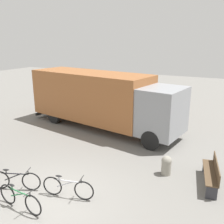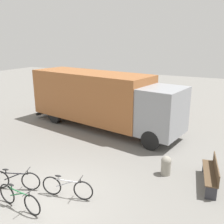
{
  "view_description": "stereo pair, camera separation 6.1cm",
  "coord_description": "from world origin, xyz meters",
  "px_view_note": "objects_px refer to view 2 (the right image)",
  "views": [
    {
      "loc": [
        4.77,
        -5.2,
        4.78
      ],
      "look_at": [
        -0.14,
        4.59,
        1.63
      ],
      "focal_mm": 40.0,
      "sensor_mm": 36.0,
      "label": 1
    },
    {
      "loc": [
        4.82,
        -5.17,
        4.78
      ],
      "look_at": [
        -0.14,
        4.59,
        1.63
      ],
      "focal_mm": 40.0,
      "sensor_mm": 36.0,
      "label": 2
    }
  ],
  "objects_px": {
    "bicycle_near": "(15,180)",
    "park_bench": "(212,172)",
    "bicycle_far": "(67,187)",
    "delivery_truck": "(101,98)",
    "bicycle_middle": "(19,198)",
    "bollard_near_bench": "(166,165)"
  },
  "relations": [
    {
      "from": "delivery_truck",
      "to": "bicycle_middle",
      "type": "bearing_deg",
      "value": -69.66
    },
    {
      "from": "delivery_truck",
      "to": "bicycle_far",
      "type": "bearing_deg",
      "value": -60.29
    },
    {
      "from": "bicycle_middle",
      "to": "delivery_truck",
      "type": "bearing_deg",
      "value": 104.0
    },
    {
      "from": "bicycle_middle",
      "to": "bollard_near_bench",
      "type": "relative_size",
      "value": 2.35
    },
    {
      "from": "park_bench",
      "to": "bicycle_near",
      "type": "xyz_separation_m",
      "value": [
        -5.78,
        -3.22,
        -0.13
      ]
    },
    {
      "from": "park_bench",
      "to": "bicycle_far",
      "type": "bearing_deg",
      "value": 115.21
    },
    {
      "from": "bollard_near_bench",
      "to": "bicycle_middle",
      "type": "bearing_deg",
      "value": -130.29
    },
    {
      "from": "bicycle_middle",
      "to": "bicycle_far",
      "type": "bearing_deg",
      "value": 53.86
    },
    {
      "from": "delivery_truck",
      "to": "park_bench",
      "type": "height_order",
      "value": "delivery_truck"
    },
    {
      "from": "delivery_truck",
      "to": "bicycle_near",
      "type": "relative_size",
      "value": 5.78
    },
    {
      "from": "bicycle_near",
      "to": "bicycle_far",
      "type": "distance_m",
      "value": 1.86
    },
    {
      "from": "park_bench",
      "to": "bicycle_middle",
      "type": "distance_m",
      "value": 6.24
    },
    {
      "from": "delivery_truck",
      "to": "park_bench",
      "type": "relative_size",
      "value": 4.86
    },
    {
      "from": "bicycle_near",
      "to": "park_bench",
      "type": "bearing_deg",
      "value": 7.86
    },
    {
      "from": "bicycle_far",
      "to": "bollard_near_bench",
      "type": "height_order",
      "value": "bicycle_far"
    },
    {
      "from": "park_bench",
      "to": "bollard_near_bench",
      "type": "xyz_separation_m",
      "value": [
        -1.58,
        -0.01,
        -0.1
      ]
    },
    {
      "from": "park_bench",
      "to": "bicycle_far",
      "type": "height_order",
      "value": "park_bench"
    },
    {
      "from": "park_bench",
      "to": "bicycle_near",
      "type": "distance_m",
      "value": 6.61
    },
    {
      "from": "bicycle_middle",
      "to": "bicycle_far",
      "type": "xyz_separation_m",
      "value": [
        0.9,
        1.1,
        0.0
      ]
    },
    {
      "from": "bicycle_far",
      "to": "park_bench",
      "type": "bearing_deg",
      "value": 22.98
    },
    {
      "from": "delivery_truck",
      "to": "bicycle_middle",
      "type": "relative_size",
      "value": 5.44
    },
    {
      "from": "delivery_truck",
      "to": "park_bench",
      "type": "distance_m",
      "value": 7.28
    }
  ]
}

